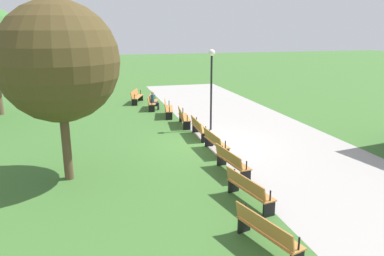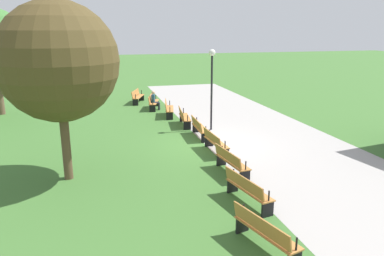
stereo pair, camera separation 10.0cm
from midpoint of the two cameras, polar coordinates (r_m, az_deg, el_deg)
ground_plane at (r=16.35m, az=2.36°, el=-2.53°), size 120.00×120.00×0.00m
path_paving at (r=17.44m, az=11.69°, el=-1.69°), size 35.20×6.23×0.01m
bench_0 at (r=25.64m, az=-8.69°, el=4.88°), size 1.92×1.10×0.89m
bench_1 at (r=23.58m, az=-6.31°, el=4.07°), size 1.93×0.97×0.89m
bench_2 at (r=21.49m, az=-3.91°, el=3.06°), size 1.93×0.83×0.89m
bench_3 at (r=19.38m, az=-1.50°, el=1.76°), size 1.92×0.69×0.89m
bench_4 at (r=17.25m, az=0.92°, el=0.08°), size 1.89×0.55×0.89m
bench_5 at (r=15.12m, az=3.38°, el=-2.12°), size 1.89×0.55×0.89m
bench_6 at (r=13.00m, az=5.87°, el=-5.09°), size 1.92×0.69×0.89m
bench_7 at (r=10.91m, az=8.43°, el=-9.26°), size 1.93×0.83×0.89m
bench_8 at (r=8.88m, az=11.11°, el=-15.40°), size 1.93×0.97×0.89m
person_seated at (r=23.32m, az=-6.03°, el=4.36°), size 0.43×0.58×1.20m
tree_0 at (r=12.48m, az=-20.10°, el=9.54°), size 3.82×3.82×5.85m
lamp_post at (r=18.18m, az=2.86°, el=8.24°), size 0.32×0.32×4.00m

